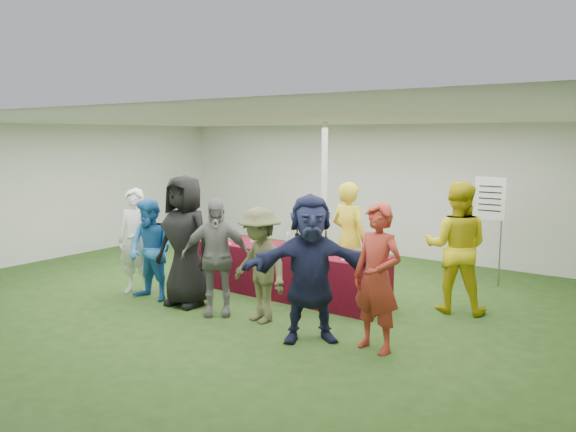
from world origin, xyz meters
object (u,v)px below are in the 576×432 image
Objects in this scene: customer_1 at (151,250)px; serving_table at (278,270)px; customer_0 at (136,241)px; customer_6 at (377,278)px; staff_pourer at (349,239)px; customer_3 at (216,257)px; wine_list_sign at (490,207)px; dump_bucket at (360,256)px; customer_4 at (260,265)px; staff_back at (456,247)px; customer_5 at (310,268)px; customer_2 at (185,241)px.

serving_table is at bearing 44.14° from customer_1.
customer_0 is at bearing 163.34° from customer_1.
customer_1 is at bearing -167.87° from customer_6.
customer_3 is at bearing 71.39° from staff_pourer.
customer_3 is at bearing -124.36° from wine_list_sign.
customer_6 reaches higher than customer_1.
dump_bucket is 3.14m from customer_1.
dump_bucket is at bearing 60.60° from customer_4.
dump_bucket is 1.38m from staff_back.
wine_list_sign is 5.48m from customer_1.
customer_4 is (2.43, 0.05, -0.06)m from customer_0.
dump_bucket is 3.55m from customer_0.
wine_list_sign reaches higher than customer_5.
wine_list_sign is 1.05× the size of customer_6.
customer_4 is 0.96m from customer_5.
wine_list_sign is at bearing 44.18° from serving_table.
customer_2 reaches higher than wine_list_sign.
staff_pourer is 0.99× the size of customer_5.
customer_2 reaches higher than customer_5.
customer_1 is 0.95× the size of customer_3.
wine_list_sign is at bearing 35.99° from customer_5.
customer_3 is at bearing -21.10° from customer_0.
customer_4 is at bearing 88.94° from staff_pourer.
wine_list_sign is 1.17× the size of customer_1.
customer_5 reaches higher than customer_1.
customer_4 is at bearing -17.90° from customer_0.
wine_list_sign is (2.52, 2.45, 0.94)m from serving_table.
wine_list_sign is 1.17× the size of customer_4.
customer_0 reaches higher than serving_table.
customer_3 is at bearing 0.55° from customer_1.
wine_list_sign is 4.96m from customer_2.
customer_6 is at bearing -18.58° from customer_0.
customer_6 is (2.34, -1.24, 0.49)m from serving_table.
customer_4 is (-1.96, -1.96, -0.15)m from staff_back.
customer_5 is (1.61, -0.08, 0.08)m from customer_3.
customer_2 is at bearing 137.85° from customer_3.
customer_0 is 3.36m from customer_5.
dump_bucket is 0.12× the size of customer_2.
customer_1 is at bearing -133.60° from serving_table.
customer_4 is at bearing -170.81° from customer_6.
staff_back is at bearing 5.47° from customer_0.
staff_back is 1.11× the size of customer_0.
customer_4 is at bearing 29.94° from staff_back.
customer_4 is at bearing -63.39° from serving_table.
customer_1 is at bearing -160.60° from customer_4.
serving_table is 16.06× the size of dump_bucket.
customer_3 is 0.69m from customer_4.
customer_5 is (2.27, -0.14, -0.06)m from customer_2.
customer_5 is (0.58, -1.96, 0.01)m from staff_pourer.
staff_back is 1.98m from customer_6.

